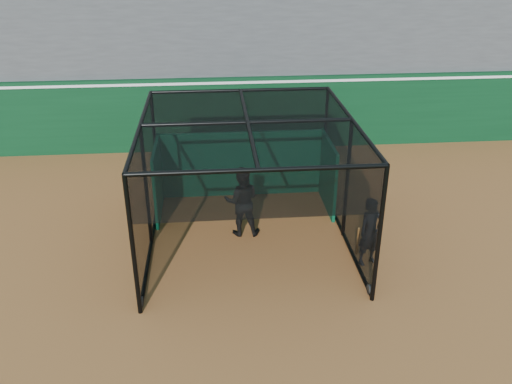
{
  "coord_description": "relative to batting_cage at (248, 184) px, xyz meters",
  "views": [
    {
      "loc": [
        -0.54,
        -9.28,
        6.96
      ],
      "look_at": [
        0.44,
        2.0,
        1.4
      ],
      "focal_mm": 38.0,
      "sensor_mm": 36.0,
      "label": 1
    }
  ],
  "objects": [
    {
      "name": "batting_cage",
      "position": [
        0.0,
        0.0,
        0.0
      ],
      "size": [
        4.84,
        5.38,
        3.03
      ],
      "color": "black",
      "rests_on": "ground"
    },
    {
      "name": "on_deck_player",
      "position": [
        2.65,
        -1.28,
        -0.7
      ],
      "size": [
        0.69,
        0.57,
        1.63
      ],
      "color": "black",
      "rests_on": "ground"
    },
    {
      "name": "batter",
      "position": [
        -0.14,
        0.31,
        -0.61
      ],
      "size": [
        0.91,
        0.73,
        1.8
      ],
      "primitive_type": "imported",
      "rotation": [
        0.0,
        0.0,
        3.08
      ],
      "color": "black",
      "rests_on": "ground"
    },
    {
      "name": "ground",
      "position": [
        -0.27,
        -2.23,
        -1.51
      ],
      "size": [
        120.0,
        120.0,
        0.0
      ],
      "primitive_type": "plane",
      "color": "brown",
      "rests_on": "ground"
    },
    {
      "name": "outfield_wall",
      "position": [
        -0.27,
        6.27,
        -0.23
      ],
      "size": [
        50.0,
        0.5,
        2.5
      ],
      "color": "#093418",
      "rests_on": "ground"
    },
    {
      "name": "grandstand",
      "position": [
        -0.27,
        10.04,
        2.96
      ],
      "size": [
        50.0,
        7.85,
        8.95
      ],
      "color": "#4C4C4F",
      "rests_on": "ground"
    }
  ]
}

